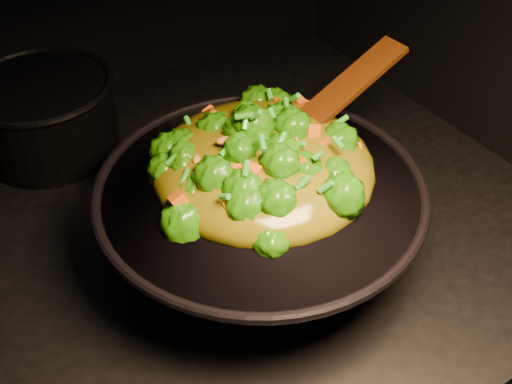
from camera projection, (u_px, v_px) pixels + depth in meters
wok at (260, 221)px, 0.92m from camera, size 0.54×0.54×0.12m
stir_fry at (264, 139)px, 0.87m from camera, size 0.40×0.40×0.11m
spatula at (322, 108)px, 0.93m from camera, size 0.29×0.07×0.12m
back_pot at (46, 115)px, 1.11m from camera, size 0.31×0.31×0.14m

